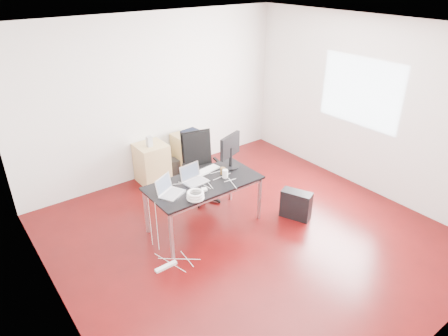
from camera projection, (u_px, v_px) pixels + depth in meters
room_shell at (252, 144)px, 5.08m from camera, size 5.00×5.00×5.00m
desk at (204, 185)px, 5.60m from camera, size 1.60×0.80×0.73m
office_chair at (200, 163)px, 6.38m from camera, size 0.56×0.58×1.08m
filing_cabinet_left at (152, 163)px, 6.96m from camera, size 0.50×0.50×0.70m
filing_cabinet_right at (189, 152)px, 7.37m from camera, size 0.50×0.50×0.70m
pc_tower at (296, 205)px, 6.00m from camera, size 0.36×0.49×0.44m
wastebasket at (175, 166)px, 7.31m from camera, size 0.29×0.29×0.28m
power_strip at (166, 267)px, 5.08m from camera, size 0.30×0.06×0.04m
laptop_left at (169, 190)px, 5.27m from camera, size 0.41×0.38×0.23m
laptop_right at (194, 178)px, 5.57m from camera, size 0.35×0.29×0.23m
monitor at (230, 149)px, 5.87m from camera, size 0.44×0.26×0.51m
keyboard at (206, 171)px, 5.86m from camera, size 0.45×0.19×0.02m
cup_white at (225, 174)px, 5.67m from camera, size 0.10×0.10×0.12m
cup_brown at (223, 171)px, 5.77m from camera, size 0.08×0.08×0.10m
cable_coil at (195, 195)px, 5.16m from camera, size 0.24×0.24×0.11m
power_adapter at (204, 189)px, 5.37m from camera, size 0.09×0.09×0.03m
speaker at (149, 141)px, 6.70m from camera, size 0.09×0.09×0.18m
navy_garment at (191, 133)px, 7.16m from camera, size 0.33×0.27×0.09m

